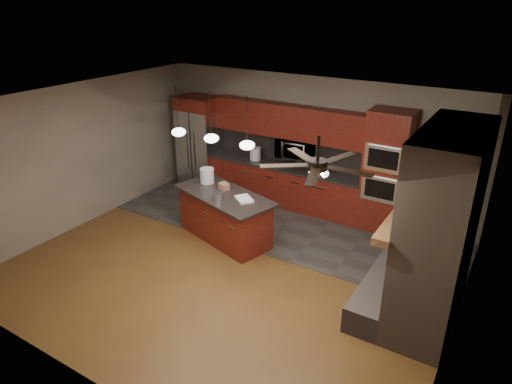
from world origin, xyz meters
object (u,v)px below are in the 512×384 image
Objects in this scene: paint_tray at (244,199)px; kitchen_island at (225,216)px; white_bucket at (207,176)px; oven_tower at (386,172)px; counter_box at (321,169)px; microwave at (295,149)px; paint_can at (218,196)px; counter_bucket at (255,154)px; refrigerator at (200,142)px; cardboard_box at (224,186)px.

kitchen_island is at bearing -146.24° from paint_tray.
oven_tower is at bearing 29.21° from white_bucket.
oven_tower reaches higher than white_bucket.
counter_box reaches higher than paint_tray.
microwave reaches higher than paint_tray.
white_bucket is at bearing 140.51° from paint_can.
counter_bucket is (-0.99, 1.98, 0.10)m from paint_tray.
paint_can is 0.80× the size of counter_box.
refrigerator is (-4.40, -0.07, -0.11)m from oven_tower.
oven_tower is 2.93m from counter_bucket.
paint_tray is at bearing -115.16° from counter_box.
counter_bucket is (-2.93, 0.01, -0.15)m from oven_tower.
white_bucket is at bearing -150.79° from oven_tower.
paint_tray is at bearing -88.83° from microwave.
paint_can is at bearing -75.33° from counter_bucket.
paint_tray is (0.04, -2.03, -0.36)m from microwave.
microwave is at bearing 127.60° from paint_tray.
refrigerator is 3.10m from counter_box.
kitchen_island is at bearing -25.58° from white_bucket.
counter_box is at bearing 0.58° from refrigerator.
paint_can is at bearing -136.98° from oven_tower.
cardboard_box is (-0.17, 0.42, 0.00)m from paint_can.
microwave is 3.45× the size of counter_box.
cardboard_box is (1.89, -1.70, -0.10)m from refrigerator.
paint_can is 2.28m from counter_bucket.
microwave is at bearing 97.44° from cardboard_box.
kitchen_island is at bearing -74.77° from counter_bucket.
counter_bucket is (-0.53, 1.96, 0.57)m from kitchen_island.
white_bucket is (-0.59, 0.28, 0.60)m from kitchen_island.
refrigerator is 1.48m from counter_bucket.
cardboard_box reaches higher than paint_can.
kitchen_island is 7.49× the size of white_bucket.
microwave is 4.31× the size of paint_can.
paint_tray is (0.42, 0.22, -0.04)m from paint_can.
refrigerator is 0.99× the size of kitchen_island.
paint_tray is at bearing 4.65° from cardboard_box.
counter_bucket is (-0.41, 1.78, 0.06)m from cardboard_box.
paint_can is (-0.38, -2.25, -0.32)m from microwave.
refrigerator is at bearing -176.91° from microwave.
oven_tower reaches higher than counter_box.
oven_tower is 1.09× the size of kitchen_island.
refrigerator is 10.22× the size of counter_box.
counter_box is (1.09, 1.91, 0.54)m from kitchen_island.
counter_bucket reaches higher than kitchen_island.
white_bucket is at bearing -48.40° from refrigerator.
counter_box is (3.10, 0.03, -0.08)m from refrigerator.
microwave reaches higher than cardboard_box.
paint_can is (0.64, -0.52, -0.09)m from white_bucket.
cardboard_box is at bearing -106.51° from microwave.
paint_tray is at bearing -37.59° from refrigerator.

